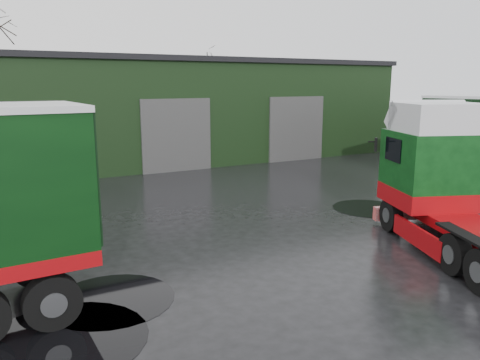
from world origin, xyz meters
TOP-DOWN VIEW (x-y plane):
  - ground at (0.00, 0.00)m, footprint 100.00×100.00m
  - warehouse at (2.00, 20.00)m, footprint 32.40×12.40m
  - hero_tractor at (4.50, -2.18)m, footprint 5.19×7.47m
  - tree_back_b at (10.00, 30.00)m, footprint 4.40×4.40m
  - puddle_0 at (-5.05, -0.21)m, footprint 2.84×2.84m
  - puddle_1 at (5.71, 2.93)m, footprint 2.76×2.76m
  - puddle_2 at (-6.28, -1.52)m, footprint 3.21×3.21m
  - puddle_3 at (4.27, -2.83)m, footprint 2.09×2.09m

SIDE VIEW (x-z plane):
  - ground at x=0.00m, z-range 0.00..0.00m
  - puddle_0 at x=-5.05m, z-range 0.00..0.01m
  - puddle_1 at x=5.71m, z-range 0.00..0.01m
  - puddle_2 at x=-6.28m, z-range 0.00..0.01m
  - puddle_3 at x=4.27m, z-range 0.00..0.01m
  - hero_tractor at x=4.50m, z-range 0.00..4.27m
  - warehouse at x=2.00m, z-range 0.01..6.31m
  - tree_back_b at x=10.00m, z-range 0.00..7.50m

